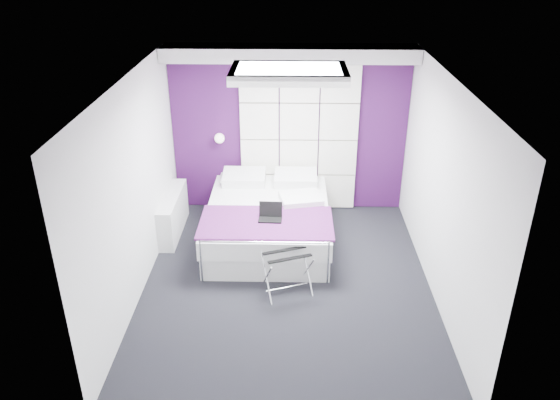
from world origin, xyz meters
name	(u,v)px	position (x,y,z in m)	size (l,w,h in m)	color
floor	(287,284)	(0.00, 0.00, 0.00)	(4.40, 4.40, 0.00)	black
ceiling	(289,81)	(0.00, 0.00, 2.60)	(4.40, 4.40, 0.00)	white
wall_back	(289,130)	(0.00, 2.20, 1.30)	(3.60, 3.60, 0.00)	white
wall_left	(134,190)	(-1.80, 0.00, 1.30)	(4.40, 4.40, 0.00)	white
wall_right	(443,193)	(1.80, 0.00, 1.30)	(4.40, 4.40, 0.00)	white
accent_wall	(289,130)	(0.00, 2.19, 1.30)	(3.58, 0.02, 2.58)	#380F41
soffit	(290,53)	(0.00, 1.95, 2.50)	(3.58, 0.50, 0.20)	silver
headboard	(299,139)	(0.15, 2.14, 1.17)	(1.80, 0.08, 2.30)	white
skylight	(289,72)	(0.00, 0.60, 2.55)	(1.36, 0.86, 0.12)	white
wall_lamp	(220,137)	(-1.05, 2.06, 1.22)	(0.15, 0.15, 0.15)	white
radiator	(173,214)	(-1.69, 1.30, 0.30)	(0.22, 1.20, 0.60)	silver
bed	(268,221)	(-0.29, 1.09, 0.31)	(1.75, 2.12, 0.74)	silver
nightstand	(235,178)	(-0.84, 2.02, 0.56)	(0.46, 0.36, 0.05)	silver
luggage_rack	(287,273)	(0.00, -0.16, 0.27)	(0.55, 0.41, 0.54)	silver
laptop	(270,215)	(-0.23, 0.65, 0.65)	(0.31, 0.22, 0.22)	black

